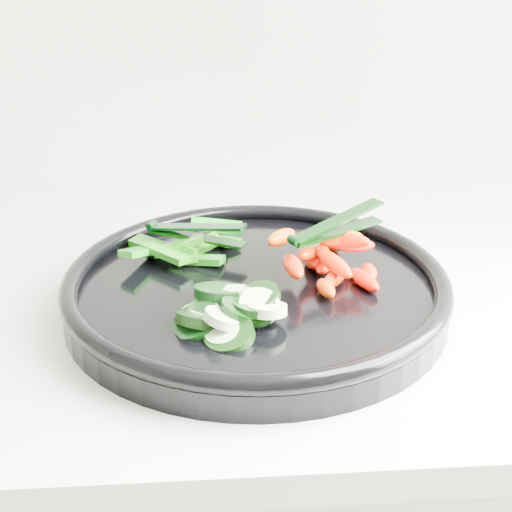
{
  "coord_description": "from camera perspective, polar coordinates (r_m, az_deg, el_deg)",
  "views": [
    {
      "loc": [
        0.58,
        1.01,
        1.27
      ],
      "look_at": [
        0.63,
        1.63,
        0.99
      ],
      "focal_mm": 50.0,
      "sensor_mm": 36.0,
      "label": 1
    }
  ],
  "objects": [
    {
      "name": "tong_pepper",
      "position": [
        0.75,
        -5.02,
        1.95
      ],
      "size": [
        0.11,
        0.07,
        0.02
      ],
      "color": "black",
      "rests_on": "pepper_pile"
    },
    {
      "name": "veggie_tray",
      "position": [
        0.7,
        -0.0,
        -2.6
      ],
      "size": [
        0.44,
        0.44,
        0.04
      ],
      "color": "black",
      "rests_on": "counter"
    },
    {
      "name": "carrot_pile",
      "position": [
        0.71,
        5.83,
        0.04
      ],
      "size": [
        0.12,
        0.16,
        0.05
      ],
      "color": "red",
      "rests_on": "veggie_tray"
    },
    {
      "name": "tong_carrot",
      "position": [
        0.7,
        6.33,
        2.32
      ],
      "size": [
        0.1,
        0.07,
        0.02
      ],
      "color": "black",
      "rests_on": "carrot_pile"
    },
    {
      "name": "pepper_pile",
      "position": [
        0.76,
        -5.7,
        0.74
      ],
      "size": [
        0.13,
        0.11,
        0.04
      ],
      "color": "#1C730A",
      "rests_on": "veggie_tray"
    },
    {
      "name": "cucumber_pile",
      "position": [
        0.63,
        -2.61,
        -4.52
      ],
      "size": [
        0.11,
        0.12,
        0.04
      ],
      "color": "black",
      "rests_on": "veggie_tray"
    }
  ]
}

